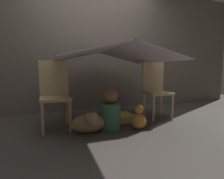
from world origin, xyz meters
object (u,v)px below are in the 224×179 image
(chair_left, at_px, (55,92))
(chair_right, at_px, (156,88))
(dog, at_px, (89,123))
(person_front, at_px, (110,111))

(chair_left, relative_size, chair_right, 1.00)
(chair_right, relative_size, dog, 2.06)
(chair_left, distance_m, chair_right, 1.60)
(dog, bearing_deg, chair_right, 17.04)
(chair_left, relative_size, dog, 2.06)
(chair_left, xyz_separation_m, chair_right, (1.60, -0.00, 0.00))
(person_front, bearing_deg, dog, -170.56)
(chair_right, xyz_separation_m, dog, (-1.22, -0.37, -0.36))
(person_front, height_order, dog, person_front)
(chair_left, relative_size, person_front, 1.63)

